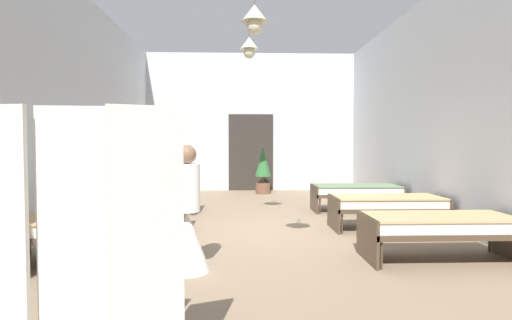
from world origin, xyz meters
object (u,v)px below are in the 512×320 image
at_px(bed_right_row_0, 440,226).
at_px(bed_left_row_1, 129,205).
at_px(potted_plant, 263,168).
at_px(privacy_screen, 73,256).
at_px(bed_right_row_1, 387,204).
at_px(bed_left_row_0, 86,229).
at_px(patient_seated_primary, 117,193).
at_px(bed_left_row_2, 153,192).
at_px(nurse_near_aisle, 187,226).
at_px(bed_right_row_2, 356,191).

relative_size(bed_right_row_0, bed_left_row_1, 1.00).
bearing_deg(potted_plant, privacy_screen, -99.30).
xyz_separation_m(bed_right_row_0, bed_right_row_1, (0.00, 1.90, 0.00)).
relative_size(bed_left_row_0, patient_seated_primary, 2.38).
height_order(bed_right_row_0, potted_plant, potted_plant).
distance_m(bed_left_row_0, privacy_screen, 2.94).
relative_size(bed_left_row_2, patient_seated_primary, 2.38).
height_order(bed_left_row_2, potted_plant, potted_plant).
distance_m(bed_left_row_0, potted_plant, 7.47).
height_order(bed_left_row_2, patient_seated_primary, patient_seated_primary).
bearing_deg(nurse_near_aisle, bed_right_row_1, 4.33).
height_order(bed_left_row_0, bed_right_row_2, same).
relative_size(nurse_near_aisle, potted_plant, 1.07).
bearing_deg(bed_right_row_2, nurse_near_aisle, -127.24).
bearing_deg(bed_right_row_2, patient_seated_primary, -137.67).
bearing_deg(bed_left_row_0, bed_right_row_2, 40.66).
bearing_deg(bed_right_row_1, bed_left_row_0, -156.76).
relative_size(bed_left_row_1, bed_left_row_2, 1.00).
height_order(bed_right_row_2, potted_plant, potted_plant).
relative_size(bed_left_row_0, bed_left_row_1, 1.00).
bearing_deg(bed_right_row_0, bed_left_row_2, 139.34).
xyz_separation_m(bed_right_row_1, privacy_screen, (-3.47, -4.66, 0.41)).
bearing_deg(privacy_screen, bed_left_row_2, 94.66).
xyz_separation_m(bed_left_row_1, privacy_screen, (0.95, -4.66, 0.41)).
distance_m(bed_right_row_0, privacy_screen, 4.45).
bearing_deg(bed_left_row_1, bed_right_row_2, 23.24).
relative_size(patient_seated_primary, potted_plant, 0.57).
bearing_deg(potted_plant, bed_right_row_1, -69.84).
relative_size(potted_plant, privacy_screen, 0.82).
distance_m(bed_left_row_0, nurse_near_aisle, 1.33).
bearing_deg(potted_plant, patient_seated_primary, -107.62).
relative_size(patient_seated_primary, privacy_screen, 0.47).
height_order(nurse_near_aisle, privacy_screen, privacy_screen).
bearing_deg(patient_seated_primary, potted_plant, 72.38).
xyz_separation_m(bed_right_row_1, nurse_near_aisle, (-3.14, -2.24, 0.09)).
bearing_deg(potted_plant, bed_left_row_2, -128.45).
bearing_deg(bed_left_row_1, privacy_screen, -78.47).
bearing_deg(privacy_screen, bed_right_row_2, 58.49).
bearing_deg(bed_left_row_0, bed_left_row_2, 90.00).
bearing_deg(bed_left_row_0, bed_right_row_0, 0.00).
relative_size(bed_left_row_0, privacy_screen, 1.12).
distance_m(bed_right_row_0, patient_seated_primary, 4.10).
bearing_deg(privacy_screen, bed_right_row_1, 49.69).
bearing_deg(bed_right_row_2, bed_right_row_0, -90.00).
xyz_separation_m(bed_left_row_1, patient_seated_primary, (0.35, -1.81, 0.43)).
relative_size(bed_left_row_0, nurse_near_aisle, 1.28).
bearing_deg(nurse_near_aisle, potted_plant, 49.11).
distance_m(bed_left_row_2, privacy_screen, 6.64).
bearing_deg(bed_left_row_2, bed_left_row_1, -90.00).
xyz_separation_m(bed_right_row_0, bed_left_row_2, (-4.42, 3.80, 0.00)).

